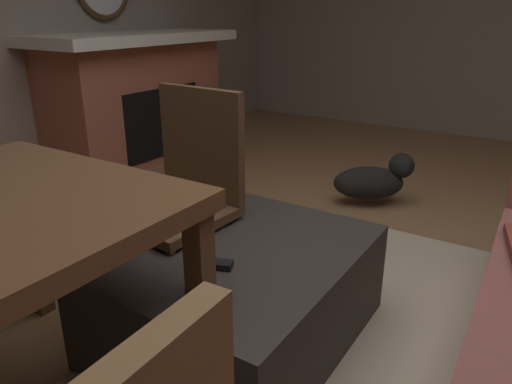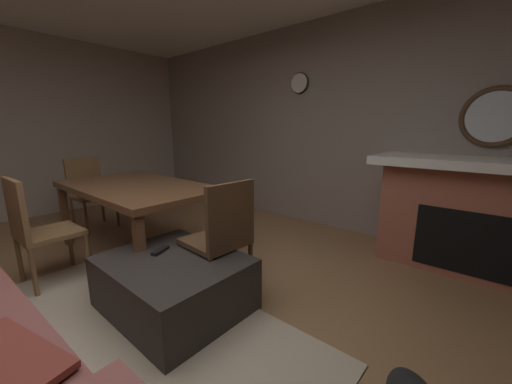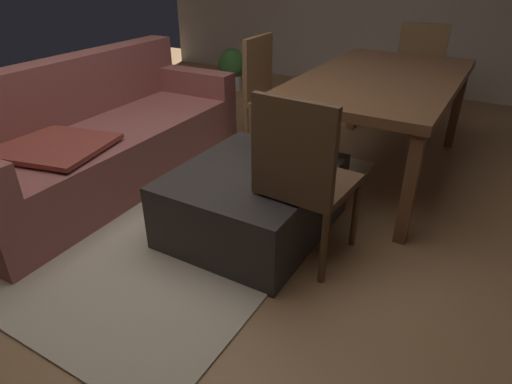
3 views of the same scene
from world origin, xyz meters
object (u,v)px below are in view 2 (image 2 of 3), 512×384
Objects in this scene: ottoman_coffee_table at (174,283)px; dining_table at (137,191)px; fireplace at (477,216)px; tv_remote at (160,251)px; round_wall_mirror at (495,117)px; dining_chair_west at (222,233)px; dining_chair_north at (36,226)px; wall_clock at (299,83)px; dining_chair_east at (89,189)px.

dining_table is at bearing -17.61° from ottoman_coffee_table.
fireplace is 2.78m from tv_remote.
round_wall_mirror is 3.17m from tv_remote.
tv_remote is 0.48m from dining_chair_west.
dining_chair_north is (0.99, 0.53, 0.12)m from tv_remote.
wall_clock reaches higher than ottoman_coffee_table.
tv_remote is (1.76, 2.15, -0.13)m from fireplace.
round_wall_mirror is (0.00, -0.29, 0.88)m from fireplace.
dining_table is at bearing 72.94° from wall_clock.
fireplace reaches higher than dining_table.
ottoman_coffee_table is at bearing -155.38° from dining_chair_north.
dining_chair_north is at bearing 47.12° from round_wall_mirror.
fireplace reaches higher than dining_chair_west.
fireplace reaches higher than dining_chair_north.
dining_table is at bearing -89.81° from dining_chair_north.
ottoman_coffee_table is 0.51m from dining_chair_west.
dining_chair_east is 1.00× the size of dining_chair_west.
ottoman_coffee_table is 3.65× the size of wall_clock.
dining_chair_north is at bearing 145.53° from dining_chair_east.
dining_chair_east and dining_chair_west have the same top height.
dining_chair_west is at bearing 50.75° from fireplace.
round_wall_mirror is 0.31× the size of dining_table.
round_wall_mirror is 0.60× the size of dining_chair_east.
wall_clock reaches higher than tv_remote.
tv_remote reaches higher than ottoman_coffee_table.
dining_chair_north is 1.58m from dining_chair_east.
round_wall_mirror reaches higher than dining_chair_east.
dining_chair_east is (4.06, 1.79, -0.01)m from fireplace.
fireplace is 3.19× the size of round_wall_mirror.
round_wall_mirror is 2.04× the size of wall_clock.
dining_chair_north is at bearing 44.22° from fireplace.
wall_clock is at bearing -102.01° from dining_chair_north.
tv_remote is at bearing 50.60° from fireplace.
dining_chair_east is at bearing -30.55° from tv_remote.
tv_remote is 2.88m from wall_clock.
dining_chair_west is (1.46, 1.79, -0.01)m from fireplace.
dining_chair_east is 3.16m from wall_clock.
dining_table is 0.91m from dining_chair_north.
wall_clock reaches higher than dining_table.
fireplace is 1.78× the size of ottoman_coffee_table.
wall_clock reaches higher than dining_chair_north.
fireplace is at bearing -135.78° from dining_chair_north.
ottoman_coffee_table is (1.60, 2.44, -1.22)m from round_wall_mirror.
wall_clock is at bearing -132.97° from dining_chair_east.
ottoman_coffee_table is 1.32m from dining_chair_north.
dining_table is (2.76, 2.07, -0.74)m from round_wall_mirror.
dining_chair_east is at bearing -34.47° from dining_chair_north.
wall_clock reaches higher than dining_chair_east.
ottoman_coffee_table is at bearing 157.25° from tv_remote.
dining_chair_west is (1.46, 2.07, -0.89)m from round_wall_mirror.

